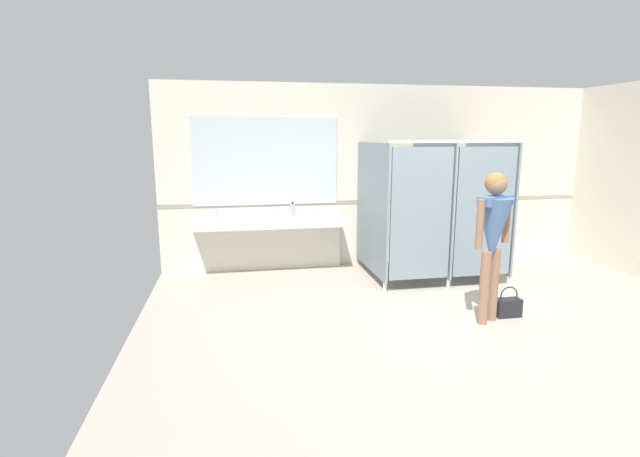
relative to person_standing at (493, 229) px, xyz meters
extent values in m
cube|color=#B2A899|center=(-0.26, -0.02, -1.14)|extent=(7.44, 6.08, 0.10)
cube|color=beige|center=(-0.26, 2.78, 0.37)|extent=(7.44, 0.12, 2.92)
cube|color=#9E937F|center=(-0.26, 2.72, -0.04)|extent=(7.44, 0.01, 0.06)
cube|color=silver|center=(-2.32, 2.41, -0.27)|extent=(2.35, 0.59, 0.14)
cube|color=silver|center=(-2.32, 2.66, -0.72)|extent=(2.35, 0.08, 0.75)
cube|color=beige|center=(-3.10, 2.38, -0.25)|extent=(0.42, 0.32, 0.11)
cylinder|color=silver|center=(-3.10, 2.61, -0.15)|extent=(0.04, 0.04, 0.11)
cylinder|color=silver|center=(-3.10, 2.55, -0.10)|extent=(0.03, 0.11, 0.03)
sphere|color=silver|center=(-3.03, 2.62, -0.17)|extent=(0.04, 0.04, 0.04)
cube|color=beige|center=(-2.32, 2.38, -0.25)|extent=(0.42, 0.32, 0.11)
cylinder|color=silver|center=(-2.32, 2.61, -0.15)|extent=(0.04, 0.04, 0.11)
cylinder|color=silver|center=(-2.32, 2.55, -0.10)|extent=(0.03, 0.11, 0.03)
sphere|color=silver|center=(-2.25, 2.62, -0.17)|extent=(0.04, 0.04, 0.04)
cube|color=beige|center=(-1.53, 2.38, -0.25)|extent=(0.42, 0.32, 0.11)
cylinder|color=silver|center=(-1.53, 2.61, -0.15)|extent=(0.04, 0.04, 0.11)
cylinder|color=silver|center=(-1.53, 2.55, -0.10)|extent=(0.03, 0.11, 0.03)
sphere|color=silver|center=(-1.46, 2.62, -0.17)|extent=(0.04, 0.04, 0.04)
cube|color=silver|center=(-2.32, 2.71, 0.63)|extent=(2.25, 0.02, 1.36)
cube|color=gray|center=(-0.82, 1.93, -0.03)|extent=(0.03, 1.53, 1.90)
cylinder|color=silver|center=(-0.82, 1.23, -1.03)|extent=(0.05, 0.05, 0.12)
cube|color=gray|center=(0.11, 1.93, -0.03)|extent=(0.03, 1.53, 1.90)
cylinder|color=silver|center=(0.11, 1.23, -1.03)|extent=(0.05, 0.05, 0.12)
cube|color=gray|center=(1.04, 1.93, -0.03)|extent=(0.03, 1.53, 1.90)
cylinder|color=silver|center=(1.04, 1.23, -1.03)|extent=(0.05, 0.05, 0.12)
cube|color=gray|center=(-0.36, 1.20, -0.03)|extent=(0.85, 0.03, 1.80)
cube|color=gray|center=(0.58, 1.20, -0.03)|extent=(0.85, 0.03, 1.80)
cube|color=#B7BABF|center=(0.11, 1.20, 0.94)|extent=(1.93, 0.04, 0.04)
cylinder|color=#8C664C|center=(0.08, 0.04, -0.67)|extent=(0.11, 0.11, 0.84)
cylinder|color=#8C664C|center=(-0.08, -0.04, -0.67)|extent=(0.11, 0.11, 0.84)
cone|color=#4C6B99|center=(0.00, 0.00, -0.01)|extent=(0.54, 0.54, 0.72)
cube|color=#4C6B99|center=(0.00, 0.00, 0.32)|extent=(0.48, 0.35, 0.10)
cylinder|color=#8C664C|center=(0.23, 0.12, 0.08)|extent=(0.08, 0.08, 0.54)
cylinder|color=#8C664C|center=(-0.23, -0.12, 0.08)|extent=(0.08, 0.08, 0.54)
sphere|color=#8C664C|center=(0.00, 0.00, 0.49)|extent=(0.23, 0.23, 0.23)
sphere|color=olive|center=(0.00, 0.01, 0.51)|extent=(0.23, 0.23, 0.23)
cube|color=black|center=(0.33, 0.10, -0.99)|extent=(0.30, 0.14, 0.22)
torus|color=black|center=(0.33, 0.10, -0.84)|extent=(0.23, 0.02, 0.23)
cylinder|color=#D899B2|center=(-1.92, 2.58, -0.12)|extent=(0.07, 0.07, 0.17)
cylinder|color=black|center=(-1.92, 2.58, -0.02)|extent=(0.03, 0.03, 0.04)
cylinder|color=white|center=(-2.30, 2.31, -0.16)|extent=(0.07, 0.07, 0.09)
cylinder|color=#B7BABF|center=(-1.21, 0.62, -1.09)|extent=(0.14, 0.14, 0.01)
camera|label=1|loc=(-2.81, -4.64, 1.00)|focal=26.15mm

